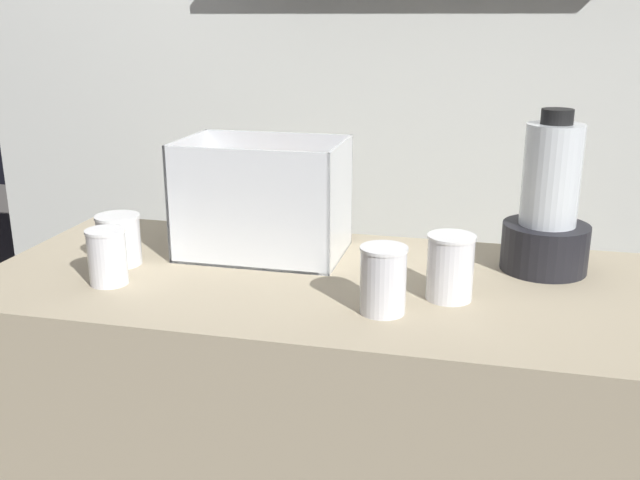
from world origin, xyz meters
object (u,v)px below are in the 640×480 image
Objects in this scene: carrot_display_bin at (263,216)px; juice_cup_orange_right at (450,272)px; blender_pitcher at (548,212)px; juice_cup_carrot_far_left at (119,242)px; juice_cup_beet_middle at (383,282)px; juice_cup_mango_left at (108,259)px.

juice_cup_orange_right is (0.43, -0.19, -0.03)m from carrot_display_bin.
carrot_display_bin reaches higher than juice_cup_orange_right.
carrot_display_bin is at bearing -177.52° from blender_pitcher.
juice_cup_orange_right is at bearing -2.99° from juice_cup_carrot_far_left.
juice_cup_carrot_far_left is 0.88× the size of juice_cup_beet_middle.
blender_pitcher is 0.43m from juice_cup_beet_middle.
juice_cup_beet_middle is at bearing -41.56° from carrot_display_bin.
juice_cup_beet_middle is 0.15m from juice_cup_orange_right.
juice_cup_carrot_far_left is at bearing -151.80° from carrot_display_bin.
juice_cup_mango_left reaches higher than juice_cup_carrot_far_left.
juice_cup_beet_middle reaches higher than juice_cup_mango_left.
blender_pitcher reaches higher than juice_cup_mango_left.
juice_cup_beet_middle is 0.99× the size of juice_cup_orange_right.
blender_pitcher reaches higher than carrot_display_bin.
blender_pitcher is at bearing 18.75° from juice_cup_mango_left.
juice_cup_mango_left is at bearing -173.40° from juice_cup_orange_right.
juice_cup_mango_left is 0.90× the size of juice_cup_orange_right.
blender_pitcher is 2.72× the size of juice_cup_beet_middle.
juice_cup_carrot_far_left is 0.96× the size of juice_cup_mango_left.
juice_cup_orange_right reaches higher than juice_cup_carrot_far_left.
blender_pitcher reaches higher than juice_cup_orange_right.
juice_cup_carrot_far_left is 0.71m from juice_cup_orange_right.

